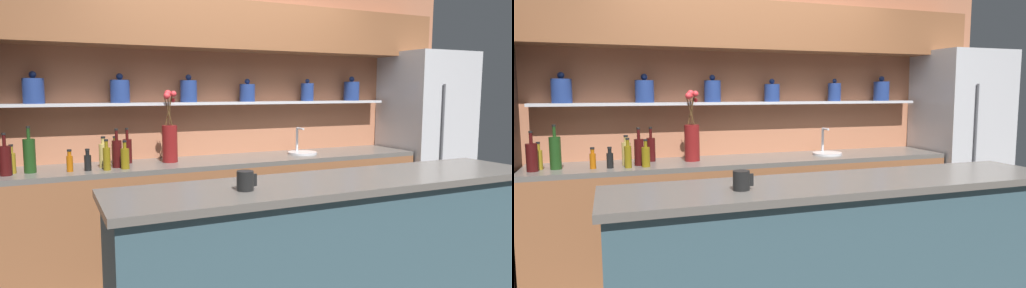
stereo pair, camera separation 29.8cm
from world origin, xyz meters
TOP-DOWN VIEW (x-y plane):
  - back_wall_unit at (-0.00, 1.53)m, footprint 5.20×0.44m
  - back_counter_unit at (-0.06, 1.24)m, footprint 3.70×0.62m
  - island_counter at (0.00, -0.39)m, footprint 2.65×0.61m
  - refrigerator at (2.20, 1.20)m, footprint 0.79×0.73m
  - flower_vase at (-0.58, 1.27)m, footprint 0.13×0.17m
  - sink_fixture at (0.69, 1.25)m, footprint 0.28×0.28m
  - bottle_oil_0 at (-1.12, 1.08)m, footprint 0.06×0.06m
  - bottle_wine_1 at (-1.80, 1.14)m, footprint 0.08×0.08m
  - bottle_oil_2 at (-0.99, 1.08)m, footprint 0.06×0.06m
  - bottle_oil_3 at (-1.77, 1.22)m, footprint 0.05×0.05m
  - bottle_wine_4 at (-1.03, 1.17)m, footprint 0.07×0.07m
  - bottle_sauce_5 at (-1.38, 1.12)m, footprint 0.05×0.05m
  - bottle_oil_6 at (-1.02, 1.37)m, footprint 0.05×0.05m
  - bottle_sauce_7 at (-1.25, 1.11)m, footprint 0.05×0.05m
  - bottle_wine_8 at (-0.92, 1.36)m, footprint 0.07×0.07m
  - bottle_wine_9 at (-1.65, 1.20)m, footprint 0.08×0.08m
  - bottle_spirit_10 at (-1.13, 1.21)m, footprint 0.07×0.07m
  - coffee_mug at (-0.63, -0.44)m, footprint 0.11×0.09m

SIDE VIEW (x-z plane):
  - back_counter_unit at x=-0.06m, z-range 0.00..0.92m
  - island_counter at x=0.00m, z-range 0.00..1.02m
  - sink_fixture at x=0.69m, z-range 0.82..1.07m
  - refrigerator at x=2.20m, z-range 0.00..1.92m
  - bottle_sauce_7 at x=-1.25m, z-range 0.91..1.07m
  - bottle_sauce_5 at x=-1.38m, z-range 0.91..1.07m
  - bottle_oil_3 at x=-1.77m, z-range 0.90..1.11m
  - bottle_oil_2 at x=-0.99m, z-range 0.90..1.12m
  - bottle_oil_6 at x=-1.02m, z-range 0.90..1.13m
  - bottle_oil_0 at x=-1.12m, z-range 0.90..1.13m
  - bottle_spirit_10 at x=-1.13m, z-range 0.90..1.14m
  - bottle_wine_8 at x=-0.92m, z-range 0.88..1.18m
  - bottle_wine_1 at x=-1.80m, z-range 0.88..1.18m
  - bottle_wine_4 at x=-1.03m, z-range 0.88..1.19m
  - bottle_wine_9 at x=-1.65m, z-range 0.88..1.22m
  - coffee_mug at x=-0.63m, z-range 1.02..1.12m
  - flower_vase at x=-0.58m, z-range 0.82..1.43m
  - back_wall_unit at x=0.00m, z-range 0.25..2.85m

